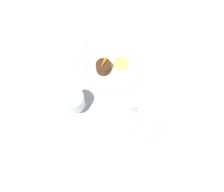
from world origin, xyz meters
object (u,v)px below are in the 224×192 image
(fork, at_px, (77,62))
(dessert_cake, at_px, (104,67))
(dinner_plate, at_px, (112,71))
(coffee_cup, at_px, (149,117))
(wine_glass, at_px, (74,101))

(fork, bearing_deg, dessert_cake, -174.95)
(dinner_plate, relative_size, fork, 1.27)
(coffee_cup, bearing_deg, wine_glass, 17.31)
(dinner_plate, xyz_separation_m, fork, (0.16, 0.03, -0.01))
(dinner_plate, distance_m, dessert_cake, 0.04)
(dinner_plate, bearing_deg, dessert_cake, 26.48)
(dinner_plate, xyz_separation_m, wine_glass, (0.04, 0.22, 0.08))
(fork, height_order, dessert_cake, dessert_cake)
(wine_glass, bearing_deg, dinner_plate, -100.88)
(dinner_plate, distance_m, fork, 0.16)
(coffee_cup, bearing_deg, dinner_plate, -31.73)
(wine_glass, distance_m, fork, 0.24)
(coffee_cup, bearing_deg, dessert_cake, -25.56)
(wine_glass, distance_m, dessert_cake, 0.21)
(dessert_cake, bearing_deg, dinner_plate, -153.52)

